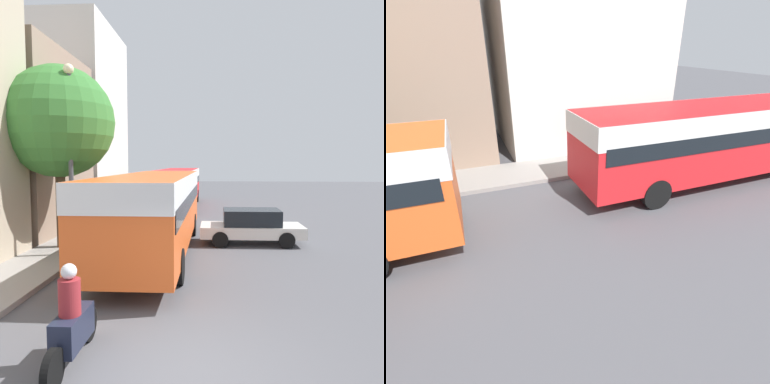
# 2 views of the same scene
# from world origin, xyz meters

# --- Properties ---
(ground_plane) EXTENTS (120.00, 120.00, 0.00)m
(ground_plane) POSITION_xyz_m (0.00, 0.00, 0.00)
(ground_plane) COLOR #515156
(building_midblock) EXTENTS (6.39, 6.80, 8.46)m
(building_midblock) POSITION_xyz_m (-9.39, 11.65, 4.23)
(building_midblock) COLOR gray
(building_midblock) RESTS_ON ground_plane
(building_far_terrace) EXTENTS (6.73, 7.84, 12.26)m
(building_far_terrace) POSITION_xyz_m (-9.56, 19.66, 6.13)
(building_far_terrace) COLOR silver
(building_far_terrace) RESTS_ON ground_plane
(bus_lead) EXTENTS (2.64, 11.13, 2.92)m
(bus_lead) POSITION_xyz_m (-1.57, 7.86, 1.91)
(bus_lead) COLOR #EA5B23
(bus_lead) RESTS_ON ground_plane
(bus_following) EXTENTS (2.61, 11.14, 2.84)m
(bus_following) POSITION_xyz_m (-2.05, 22.61, 1.86)
(bus_following) COLOR red
(bus_following) RESTS_ON ground_plane
(motorcycle_behind_lead) EXTENTS (0.38, 2.24, 1.73)m
(motorcycle_behind_lead) POSITION_xyz_m (-1.77, 0.24, 0.68)
(motorcycle_behind_lead) COLOR #1E2338
(motorcycle_behind_lead) RESTS_ON ground_plane
(car_crossing) EXTENTS (4.18, 1.87, 1.43)m
(car_crossing) POSITION_xyz_m (2.13, 9.78, 0.75)
(car_crossing) COLOR silver
(car_crossing) RESTS_ON ground_plane
(street_tree) EXTENTS (4.14, 4.14, 6.79)m
(street_tree) POSITION_xyz_m (-5.21, 8.12, 4.85)
(street_tree) COLOR brown
(street_tree) RESTS_ON sidewalk
(lamp_post) EXTENTS (0.36, 0.36, 6.54)m
(lamp_post) POSITION_xyz_m (-4.35, 6.99, 3.99)
(lamp_post) COLOR #47474C
(lamp_post) RESTS_ON sidewalk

